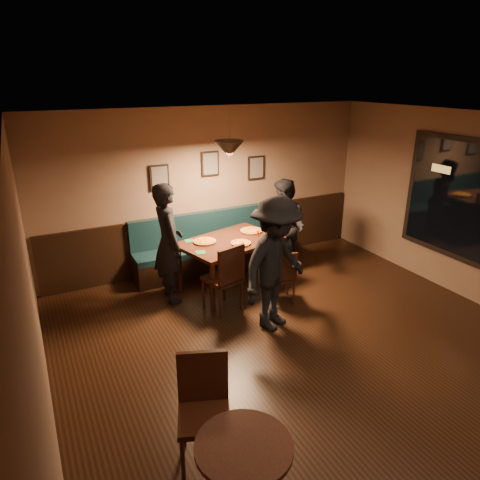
{
  "coord_description": "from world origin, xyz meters",
  "views": [
    {
      "loc": [
        -2.91,
        -3.39,
        3.26
      ],
      "look_at": [
        -0.14,
        2.07,
        0.95
      ],
      "focal_mm": 32.72,
      "sensor_mm": 36.0,
      "label": 1
    }
  ],
  "objects": [
    {
      "name": "picture_left",
      "position": [
        -0.9,
        3.47,
        1.7
      ],
      "size": [
        0.32,
        0.04,
        0.42
      ],
      "primitive_type": "cube",
      "color": "black",
      "rests_on": "wall_back"
    },
    {
      "name": "wainscot",
      "position": [
        0.0,
        3.47,
        0.5
      ],
      "size": [
        5.88,
        0.06,
        1.0
      ],
      "primitive_type": "cube",
      "color": "black",
      "rests_on": "ground"
    },
    {
      "name": "floor",
      "position": [
        0.0,
        0.0,
        0.0
      ],
      "size": [
        7.0,
        7.0,
        0.0
      ],
      "primitive_type": "plane",
      "color": "black",
      "rests_on": "ground"
    },
    {
      "name": "wall_back",
      "position": [
        0.0,
        3.5,
        1.4
      ],
      "size": [
        6.0,
        0.0,
        6.0
      ],
      "primitive_type": "plane",
      "rotation": [
        1.57,
        0.0,
        0.0
      ],
      "color": "#8C704F",
      "rests_on": "ground"
    },
    {
      "name": "soda_glass",
      "position": [
        0.44,
        2.17,
        0.91
      ],
      "size": [
        0.09,
        0.09,
        0.16
      ],
      "primitive_type": "cylinder",
      "rotation": [
        0.0,
        0.0,
        -0.14
      ],
      "color": "black",
      "rests_on": "dining_table"
    },
    {
      "name": "window_frame",
      "position": [
        2.96,
        0.5,
        1.5
      ],
      "size": [
        0.06,
        2.56,
        1.86
      ],
      "primitive_type": "cube",
      "color": "black",
      "rests_on": "wall_right"
    },
    {
      "name": "chair_near_left",
      "position": [
        -0.54,
        1.84,
        0.52
      ],
      "size": [
        0.57,
        0.57,
        1.05
      ],
      "primitive_type": null,
      "rotation": [
        0.0,
        0.0,
        0.26
      ],
      "color": "black",
      "rests_on": "floor"
    },
    {
      "name": "pizza_b",
      "position": [
        -0.06,
        2.19,
        0.85
      ],
      "size": [
        0.34,
        0.34,
        0.04
      ],
      "primitive_type": "cylinder",
      "rotation": [
        0.0,
        0.0,
        -0.13
      ],
      "color": "orange",
      "rests_on": "dining_table"
    },
    {
      "name": "napkin_a",
      "position": [
        -0.72,
        2.67,
        0.83
      ],
      "size": [
        0.16,
        0.16,
        0.01
      ],
      "primitive_type": "cube",
      "rotation": [
        0.0,
        0.0,
        -0.13
      ],
      "color": "#1E712B",
      "rests_on": "dining_table"
    },
    {
      "name": "cafe_chair_far",
      "position": [
        -1.83,
        -0.58,
        0.51
      ],
      "size": [
        0.58,
        0.58,
        1.02
      ],
      "primitive_type": null,
      "rotation": [
        0.0,
        0.0,
        2.78
      ],
      "color": "black",
      "rests_on": "floor"
    },
    {
      "name": "chair_near_right",
      "position": [
        0.36,
        1.68,
        0.43
      ],
      "size": [
        0.46,
        0.46,
        0.85
      ],
      "primitive_type": null,
      "rotation": [
        0.0,
        0.0,
        -0.27
      ],
      "color": "black",
      "rests_on": "floor"
    },
    {
      "name": "diner_left",
      "position": [
        -1.11,
        2.51,
        0.92
      ],
      "size": [
        0.46,
        0.68,
        1.83
      ],
      "primitive_type": "imported",
      "rotation": [
        0.0,
        0.0,
        1.53
      ],
      "color": "black",
      "rests_on": "floor"
    },
    {
      "name": "pendant_lamp",
      "position": [
        -0.14,
        2.42,
        2.25
      ],
      "size": [
        0.44,
        0.44,
        0.25
      ],
      "primitive_type": "cone",
      "rotation": [
        3.14,
        0.0,
        0.0
      ],
      "color": "black",
      "rests_on": "ceiling"
    },
    {
      "name": "picture_center",
      "position": [
        0.0,
        3.47,
        1.85
      ],
      "size": [
        0.32,
        0.04,
        0.42
      ],
      "primitive_type": "cube",
      "color": "black",
      "rests_on": "wall_back"
    },
    {
      "name": "diner_front",
      "position": [
        -0.1,
        1.11,
        0.92
      ],
      "size": [
        1.37,
        1.11,
        1.85
      ],
      "primitive_type": "imported",
      "rotation": [
        0.0,
        0.0,
        0.42
      ],
      "color": "black",
      "rests_on": "floor"
    },
    {
      "name": "tabasco_bottle",
      "position": [
        0.34,
        2.38,
        0.89
      ],
      "size": [
        0.03,
        0.03,
        0.11
      ],
      "primitive_type": "cylinder",
      "rotation": [
        0.0,
        0.0,
        -0.13
      ],
      "color": "#A81F05",
      "rests_on": "dining_table"
    },
    {
      "name": "napkin_b",
      "position": [
        -0.74,
        2.15,
        0.83
      ],
      "size": [
        0.17,
        0.17,
        0.01
      ],
      "primitive_type": "cube",
      "rotation": [
        0.0,
        0.0,
        -0.25
      ],
      "color": "#1E7336",
      "rests_on": "dining_table"
    },
    {
      "name": "window_glass",
      "position": [
        2.93,
        0.5,
        1.5
      ],
      "size": [
        0.0,
        2.4,
        2.4
      ],
      "primitive_type": "plane",
      "rotation": [
        1.57,
        0.0,
        -1.57
      ],
      "color": "black",
      "rests_on": "wall_right"
    },
    {
      "name": "diner_right",
      "position": [
        0.96,
        2.54,
        0.83
      ],
      "size": [
        0.86,
        0.97,
        1.66
      ],
      "primitive_type": "imported",
      "rotation": [
        0.0,
        0.0,
        -1.23
      ],
      "color": "black",
      "rests_on": "floor"
    },
    {
      "name": "wall_left",
      "position": [
        -3.0,
        0.0,
        1.4
      ],
      "size": [
        0.0,
        7.0,
        7.0
      ],
      "primitive_type": "plane",
      "rotation": [
        1.57,
        0.0,
        1.57
      ],
      "color": "#8C704F",
      "rests_on": "ground"
    },
    {
      "name": "pizza_a",
      "position": [
        -0.53,
        2.5,
        0.85
      ],
      "size": [
        0.41,
        0.41,
        0.04
      ],
      "primitive_type": "cylinder",
      "rotation": [
        0.0,
        0.0,
        0.2
      ],
      "color": "#BF5B24",
      "rests_on": "dining_table"
    },
    {
      "name": "booth_bench",
      "position": [
        0.0,
        3.2,
        0.5
      ],
      "size": [
        3.0,
        0.6,
        1.0
      ],
      "primitive_type": null,
      "color": "#0F232D",
      "rests_on": "ground"
    },
    {
      "name": "picture_right",
      "position": [
        0.9,
        3.47,
        1.7
      ],
      "size": [
        0.32,
        0.04,
        0.42
      ],
      "primitive_type": "cube",
      "color": "black",
      "rests_on": "wall_back"
    },
    {
      "name": "dining_table",
      "position": [
        -0.14,
        2.42,
        0.41
      ],
      "size": [
        1.75,
        1.36,
        0.83
      ],
      "primitive_type": "cube",
      "rotation": [
        0.0,
        0.0,
        0.26
      ],
      "color": "black",
      "rests_on": "floor"
    },
    {
      "name": "cutlery_set",
      "position": [
        -0.15,
        2.01,
        0.83
      ],
      "size": [
        0.17,
        0.06,
        0.0
      ],
      "primitive_type": "cube",
      "rotation": [
        0.0,
        0.0,
        1.29
      ],
      "color": "silver",
      "rests_on": "dining_table"
    },
    {
      "name": "pizza_c",
      "position": [
        0.35,
        2.61,
        0.85
      ],
      "size": [
        0.44,
        0.44,
        0.04
      ],
      "primitive_type": "cylinder",
      "rotation": [
        0.0,
        0.0,
        -0.25
      ],
      "color": "orange",
      "rests_on": "dining_table"
    },
    {
      "name": "ceiling",
      "position": [
        0.0,
        0.0,
        2.8
      ],
      "size": [
        7.0,
        7.0,
        0.0
      ],
      "primitive_type": "plane",
      "rotation": [
        3.14,
        0.0,
        0.0
      ],
      "color": "silver",
      "rests_on": "ground"
    }
  ]
}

